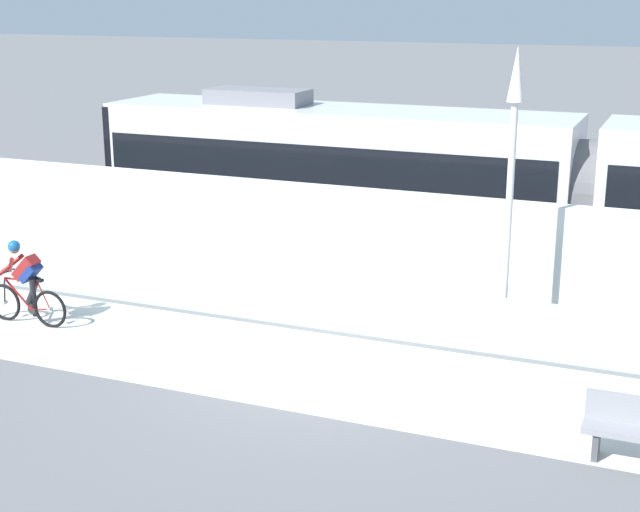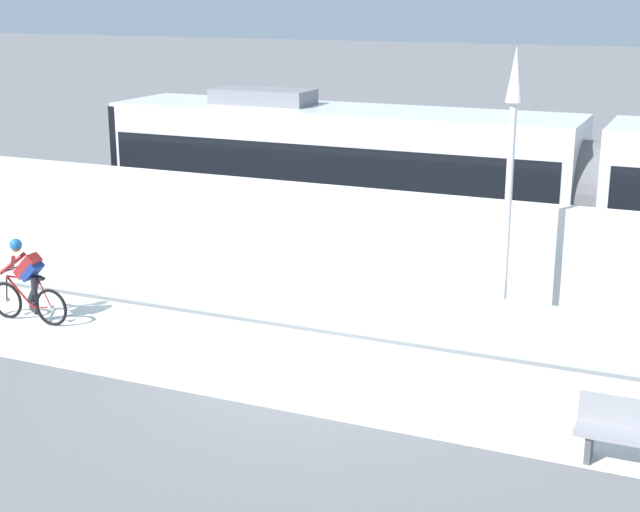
{
  "view_description": "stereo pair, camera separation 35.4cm",
  "coord_description": "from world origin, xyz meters",
  "px_view_note": "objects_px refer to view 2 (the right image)",
  "views": [
    {
      "loc": [
        5.6,
        -13.25,
        6.03
      ],
      "look_at": [
        -0.79,
        2.35,
        1.25
      ],
      "focal_mm": 52.46,
      "sensor_mm": 36.0,
      "label": 1
    },
    {
      "loc": [
        5.93,
        -13.11,
        6.03
      ],
      "look_at": [
        -0.79,
        2.35,
        1.25
      ],
      "focal_mm": 52.46,
      "sensor_mm": 36.0,
      "label": 2
    }
  ],
  "objects_px": {
    "tram": "(591,195)",
    "lamp_post_antenna": "(510,164)",
    "cyclist_on_bike": "(27,283)",
    "bench": "(639,433)"
  },
  "relations": [
    {
      "from": "cyclist_on_bike",
      "to": "bench",
      "type": "bearing_deg",
      "value": -6.61
    },
    {
      "from": "cyclist_on_bike",
      "to": "lamp_post_antenna",
      "type": "xyz_separation_m",
      "value": [
        8.49,
        2.15,
        2.51
      ]
    },
    {
      "from": "tram",
      "to": "lamp_post_antenna",
      "type": "bearing_deg",
      "value": -99.11
    },
    {
      "from": "cyclist_on_bike",
      "to": "bench",
      "type": "xyz_separation_m",
      "value": [
        11.09,
        -1.29,
        -0.3
      ]
    },
    {
      "from": "tram",
      "to": "bench",
      "type": "relative_size",
      "value": 14.1
    },
    {
      "from": "tram",
      "to": "lamp_post_antenna",
      "type": "xyz_separation_m",
      "value": [
        -0.75,
        -4.7,
        1.4
      ]
    },
    {
      "from": "lamp_post_antenna",
      "to": "bench",
      "type": "bearing_deg",
      "value": -52.92
    },
    {
      "from": "cyclist_on_bike",
      "to": "lamp_post_antenna",
      "type": "relative_size",
      "value": 0.34
    },
    {
      "from": "tram",
      "to": "bench",
      "type": "height_order",
      "value": "tram"
    },
    {
      "from": "cyclist_on_bike",
      "to": "lamp_post_antenna",
      "type": "distance_m",
      "value": 9.11
    }
  ]
}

